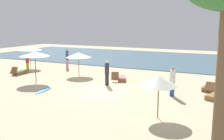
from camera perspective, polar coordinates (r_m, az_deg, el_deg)
ground_plane at (r=17.63m, az=-2.56°, el=-4.61°), size 60.00×60.00×0.00m
ocean_water at (r=33.31m, az=11.43°, el=2.26°), size 48.00×16.00×0.06m
umbrella_0 at (r=20.81m, az=-16.30°, el=3.35°), size 2.26×2.26×2.35m
umbrella_1 at (r=22.69m, az=-7.22°, el=3.24°), size 2.17×2.17×2.00m
umbrella_2 at (r=27.49m, az=-17.27°, el=4.46°), size 2.27×2.27×2.16m
umbrella_3 at (r=12.59m, az=10.03°, el=-2.34°), size 1.82×1.82×2.04m
lounger_0 at (r=19.02m, az=20.17°, el=-3.62°), size 0.84×1.77×0.67m
lounger_2 at (r=20.84m, az=1.97°, el=-1.79°), size 1.19×1.72×0.75m
lounger_4 at (r=24.74m, az=-19.19°, el=-0.46°), size 0.75×1.71×0.72m
lounger_6 at (r=17.03m, az=21.44°, el=-5.26°), size 1.17×1.79×0.68m
person_0 at (r=16.71m, az=12.88°, el=-2.38°), size 0.41×0.41×1.85m
person_1 at (r=26.71m, az=-9.64°, el=2.55°), size 0.40×0.40×1.95m
person_2 at (r=19.14m, az=-1.10°, el=-0.55°), size 0.43×0.43×1.83m
person_3 at (r=26.09m, az=-17.77°, el=1.80°), size 0.39×0.39×1.80m
surfboard at (r=18.37m, az=-14.50°, el=-4.22°), size 0.73×1.96×0.07m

